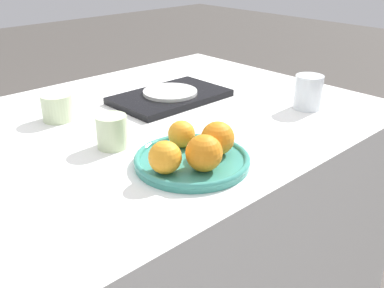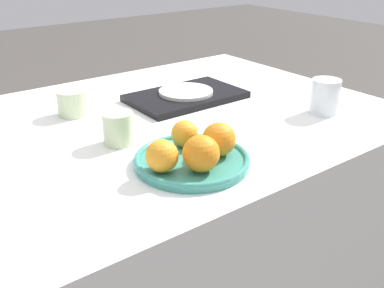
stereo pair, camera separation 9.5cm
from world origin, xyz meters
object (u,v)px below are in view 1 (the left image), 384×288
at_px(water_glass, 308,92).
at_px(serving_tray, 170,97).
at_px(orange_1, 182,134).
at_px(fruit_platter, 192,160).
at_px(cup_0, 112,132).
at_px(cup_1, 57,107).
at_px(orange_0, 204,153).
at_px(orange_3, 218,138).
at_px(orange_2, 165,157).
at_px(side_plate, 170,92).

xyz_separation_m(water_glass, serving_tray, (-0.24, 0.33, -0.04)).
bearing_deg(orange_1, fruit_platter, -112.43).
relative_size(cup_0, cup_1, 0.94).
bearing_deg(orange_0, orange_3, 24.54).
bearing_deg(fruit_platter, serving_tray, 55.48).
bearing_deg(cup_0, cup_1, 91.87).
height_order(orange_2, serving_tray, orange_2).
bearing_deg(serving_tray, orange_3, -116.61).
distance_m(orange_1, serving_tray, 0.38).
relative_size(orange_0, cup_0, 0.98).
distance_m(water_glass, cup_0, 0.58).
bearing_deg(fruit_platter, orange_3, -19.40).
height_order(orange_3, serving_tray, orange_3).
bearing_deg(orange_0, serving_tray, 57.33).
height_order(orange_0, cup_0, orange_0).
height_order(serving_tray, cup_1, cup_1).
height_order(orange_0, serving_tray, orange_0).
bearing_deg(cup_1, orange_0, -82.99).
height_order(fruit_platter, orange_2, orange_2).
bearing_deg(orange_2, serving_tray, 48.23).
distance_m(orange_2, cup_1, 0.45).
bearing_deg(cup_0, orange_2, -93.12).
bearing_deg(cup_0, fruit_platter, -69.99).
xyz_separation_m(orange_1, side_plate, (0.22, 0.30, -0.02)).
relative_size(orange_1, orange_2, 0.91).
relative_size(serving_tray, cup_0, 4.36).
xyz_separation_m(water_glass, side_plate, (-0.24, 0.33, -0.02)).
bearing_deg(serving_tray, side_plate, 180.00).
xyz_separation_m(orange_1, cup_1, (-0.10, 0.38, -0.01)).
height_order(orange_0, side_plate, orange_0).
height_order(fruit_platter, serving_tray, fruit_platter).
distance_m(orange_1, orange_3, 0.09).
bearing_deg(orange_1, water_glass, -3.32).
height_order(orange_1, water_glass, water_glass).
xyz_separation_m(fruit_platter, cup_1, (-0.08, 0.44, 0.02)).
bearing_deg(serving_tray, water_glass, -53.72).
distance_m(orange_3, side_plate, 0.43).
xyz_separation_m(orange_1, water_glass, (0.46, -0.03, 0.00)).
distance_m(orange_0, serving_tray, 0.50).
height_order(fruit_platter, orange_0, orange_0).
xyz_separation_m(orange_1, orange_3, (0.03, -0.08, 0.01)).
distance_m(orange_1, water_glass, 0.46).
bearing_deg(serving_tray, fruit_platter, -124.52).
height_order(water_glass, cup_1, water_glass).
relative_size(orange_2, cup_0, 0.87).
bearing_deg(orange_3, side_plate, 63.39).
bearing_deg(orange_3, orange_1, 111.34).
bearing_deg(serving_tray, orange_1, -126.66).
bearing_deg(side_plate, cup_1, 166.08).
height_order(orange_2, cup_1, orange_2).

